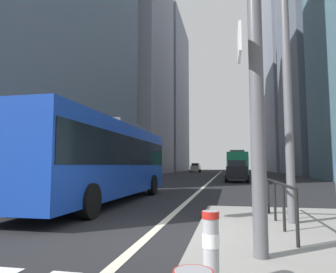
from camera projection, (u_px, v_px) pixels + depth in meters
ground_plane at (208, 183)px, 26.07m from camera, size 160.00×160.00×0.00m
lane_centre_line at (214, 178)px, 35.84m from camera, size 0.20×80.00×0.01m
office_tower_left_mid at (131, 59)px, 57.44m from camera, size 13.06×19.36×42.87m
office_tower_left_far at (159, 97)px, 81.31m from camera, size 12.98×23.61×39.48m
office_tower_right_mid at (322, 37)px, 49.54m from camera, size 11.55×17.63×44.60m
office_tower_right_far at (291, 65)px, 73.04m from camera, size 11.03×18.18×50.68m
city_bus_blue_oncoming at (103, 157)px, 12.40m from camera, size 2.74×11.15×3.40m
city_bus_red_receding at (237, 163)px, 41.16m from camera, size 2.81×11.06×3.40m
car_oncoming_mid at (196, 168)px, 65.54m from camera, size 2.06×4.32×1.94m
car_receding_near at (237, 171)px, 27.56m from camera, size 2.14×4.39×1.94m
traffic_signal_gantry at (146, 13)px, 5.16m from camera, size 5.41×0.65×6.00m
street_lamp_post at (284, 13)px, 7.62m from camera, size 5.50×0.32×8.00m
bollard_left at (211, 245)px, 3.38m from camera, size 0.20×0.20×0.84m
pedestrian_railing at (279, 194)px, 6.91m from camera, size 0.06×3.76×0.98m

